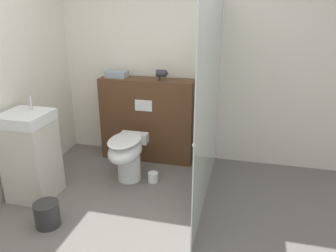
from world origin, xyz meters
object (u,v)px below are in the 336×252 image
hair_drier (162,73)px  toilet (127,154)px  waste_bin (47,214)px  sink_vanity (31,156)px

hair_drier → toilet: bearing=-111.5°
hair_drier → waste_bin: hair_drier is taller
toilet → sink_vanity: 1.01m
toilet → sink_vanity: bearing=-148.4°
sink_vanity → hair_drier: 1.75m
sink_vanity → waste_bin: 0.70m
waste_bin → toilet: bearing=65.4°
sink_vanity → hair_drier: size_ratio=7.15×
toilet → waste_bin: bearing=-114.6°
sink_vanity → waste_bin: bearing=-46.0°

